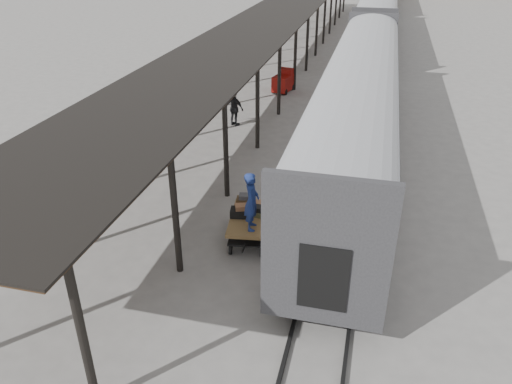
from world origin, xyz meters
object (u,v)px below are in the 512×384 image
object	(u,v)px
baggage_cart	(249,222)
pedestrian	(235,108)
porter	(252,201)
luggage_tug	(283,82)

from	to	relation	value
baggage_cart	pedestrian	world-z (taller)	pedestrian
baggage_cart	porter	bearing A→B (deg)	-76.64
luggage_tug	porter	xyz separation A→B (m)	(2.48, -17.83, 1.19)
luggage_tug	pedestrian	world-z (taller)	pedestrian
pedestrian	luggage_tug	bearing A→B (deg)	-79.01
baggage_cart	porter	distance (m)	1.37
baggage_cart	pedestrian	distance (m)	11.01
luggage_tug	baggage_cart	bearing A→B (deg)	-70.49
baggage_cart	luggage_tug	xyz separation A→B (m)	(-2.23, 17.18, -0.01)
luggage_tug	porter	size ratio (longest dim) A/B	0.90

